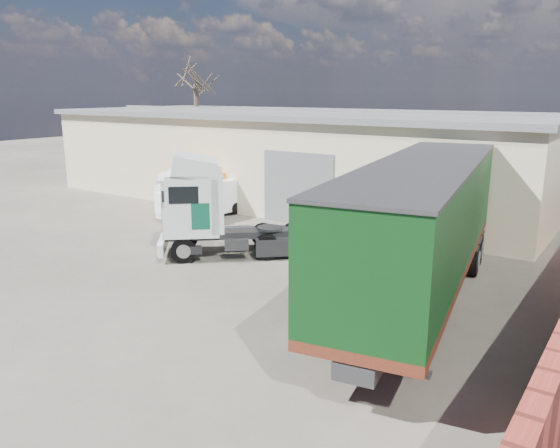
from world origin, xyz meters
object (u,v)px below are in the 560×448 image
Objects in this scene: panel_van at (199,199)px; orange_skip at (199,193)px; tractor_unit at (212,213)px; box_trailer at (423,220)px; bare_tree at (195,72)px.

panel_van is 2.09m from orange_skip.
panel_van is at bearing -173.74° from tractor_unit.
box_trailer is 3.42× the size of orange_skip.
bare_tree reaches higher than box_trailer.
bare_tree is at bearing 149.61° from orange_skip.
box_trailer reaches higher than orange_skip.
bare_tree is 1.58× the size of tractor_unit.
panel_van is at bearing -31.45° from orange_skip.
panel_van is (10.98, -11.75, -6.95)m from bare_tree.
bare_tree is at bearing 136.08° from box_trailer.
tractor_unit is 1.52× the size of orange_skip.
box_trailer is at bearing 45.72° from tractor_unit.
bare_tree is 0.70× the size of box_trailer.
box_trailer is (24.84, -16.80, -5.20)m from bare_tree.
orange_skip reaches higher than panel_van.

